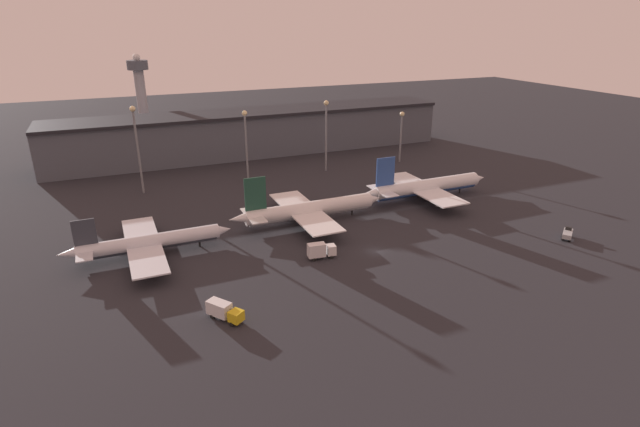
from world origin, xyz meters
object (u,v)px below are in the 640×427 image
at_px(airplane_1, 309,210).
at_px(service_vehicle_1, 224,311).
at_px(service_vehicle_2, 568,234).
at_px(airplane_2, 426,187).
at_px(service_vehicle_0, 320,250).
at_px(airplane_0, 148,243).
at_px(control_tower, 141,91).

relative_size(airplane_1, service_vehicle_1, 5.99).
bearing_deg(service_vehicle_2, airplane_2, 74.48).
xyz_separation_m(airplane_2, service_vehicle_0, (-47.13, -25.90, -1.78)).
distance_m(airplane_0, airplane_1, 43.29).
bearing_deg(service_vehicle_1, service_vehicle_2, 55.95).
relative_size(airplane_1, service_vehicle_0, 6.61).
bearing_deg(service_vehicle_2, airplane_1, 109.96).
bearing_deg(service_vehicle_1, airplane_0, 161.08).
distance_m(airplane_1, control_tower, 127.27).
xyz_separation_m(airplane_0, service_vehicle_1, (10.23, -34.61, -1.26)).
distance_m(airplane_0, service_vehicle_0, 41.33).
height_order(airplane_0, airplane_1, airplane_1).
height_order(service_vehicle_2, control_tower, control_tower).
bearing_deg(control_tower, service_vehicle_1, -90.22).
relative_size(airplane_0, airplane_1, 0.88).
distance_m(airplane_2, control_tower, 140.23).
bearing_deg(control_tower, airplane_2, -58.10).
relative_size(airplane_2, service_vehicle_1, 6.03).
bearing_deg(control_tower, airplane_1, -75.16).
height_order(service_vehicle_0, service_vehicle_2, service_vehicle_0).
relative_size(service_vehicle_0, service_vehicle_2, 1.23).
bearing_deg(airplane_1, service_vehicle_1, -130.83).
xyz_separation_m(airplane_1, service_vehicle_2, (57.48, -36.64, -2.45)).
bearing_deg(airplane_2, control_tower, 121.36).
xyz_separation_m(airplane_2, control_tower, (-73.43, 117.97, 18.83)).
bearing_deg(service_vehicle_1, airplane_2, 84.42).
relative_size(service_vehicle_1, control_tower, 0.20).
distance_m(airplane_1, service_vehicle_1, 50.84).
bearing_deg(airplane_0, service_vehicle_1, -74.07).
height_order(airplane_0, service_vehicle_2, airplane_0).
relative_size(airplane_1, airplane_2, 0.99).
relative_size(airplane_2, control_tower, 1.18).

